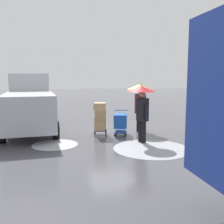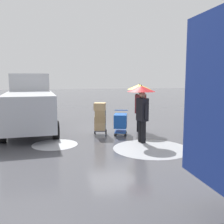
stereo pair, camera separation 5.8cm
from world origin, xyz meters
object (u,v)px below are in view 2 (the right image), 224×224
object	(u,v)px
shopping_cart_vendor	(121,122)
pedestrian_pink_side	(140,96)
cargo_van_parked_right	(30,105)
pedestrian_black_side	(142,100)
hand_dolly_boxes	(100,117)

from	to	relation	value
shopping_cart_vendor	pedestrian_pink_side	xyz separation A→B (m)	(-1.01, -0.48, 1.02)
cargo_van_parked_right	shopping_cart_vendor	bearing A→B (deg)	155.61
shopping_cart_vendor	pedestrian_black_side	size ratio (longest dim) A/B	0.47
shopping_cart_vendor	pedestrian_pink_side	bearing A→B (deg)	-154.55
cargo_van_parked_right	pedestrian_black_side	distance (m)	5.20
shopping_cart_vendor	pedestrian_black_side	xyz separation A→B (m)	(-0.42, 1.39, 1.02)
cargo_van_parked_right	pedestrian_black_side	size ratio (longest dim) A/B	2.52
cargo_van_parked_right	pedestrian_pink_side	size ratio (longest dim) A/B	2.52
pedestrian_black_side	pedestrian_pink_side	bearing A→B (deg)	-107.61
shopping_cart_vendor	pedestrian_pink_side	distance (m)	1.51
cargo_van_parked_right	hand_dolly_boxes	bearing A→B (deg)	151.71
cargo_van_parked_right	hand_dolly_boxes	xyz separation A→B (m)	(-2.89, 1.56, -0.40)
shopping_cart_vendor	hand_dolly_boxes	size ratio (longest dim) A/B	0.74
shopping_cart_vendor	hand_dolly_boxes	bearing A→B (deg)	-9.45
hand_dolly_boxes	pedestrian_black_side	size ratio (longest dim) A/B	0.64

